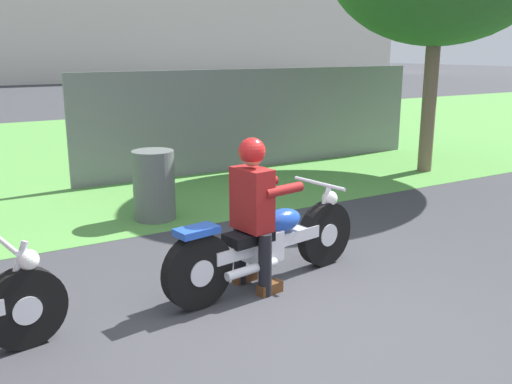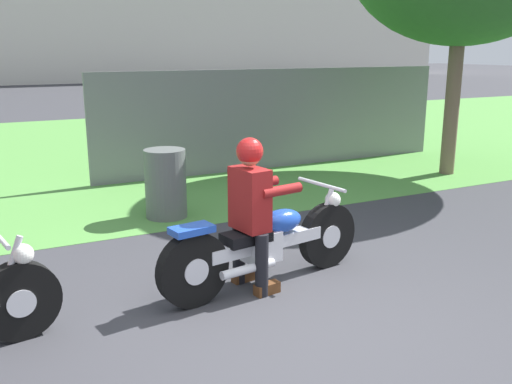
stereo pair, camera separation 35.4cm
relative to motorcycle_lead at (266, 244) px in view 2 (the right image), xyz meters
name	(u,v)px [view 2 (the right image)]	position (x,y,z in m)	size (l,w,h in m)	color
ground	(309,341)	(-0.21, -1.09, -0.40)	(120.00, 120.00, 0.00)	#38383D
grass_verge	(84,152)	(-0.21, 7.95, -0.39)	(60.00, 12.00, 0.01)	#549342
motorcycle_lead	(266,244)	(0.00, 0.00, 0.00)	(2.20, 0.71, 0.89)	black
rider_lead	(251,203)	(-0.17, -0.02, 0.42)	(0.60, 0.52, 1.41)	black
trash_can	(166,184)	(-0.15, 2.53, 0.05)	(0.54, 0.54, 0.90)	#595E5B
fence_segment	(281,118)	(2.79, 4.71, 0.50)	(7.00, 0.06, 1.80)	slate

